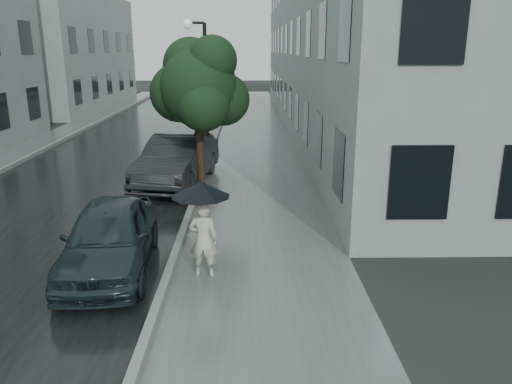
{
  "coord_description": "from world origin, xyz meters",
  "views": [
    {
      "loc": [
        -0.08,
        -7.92,
        4.14
      ],
      "look_at": [
        0.09,
        1.91,
        1.3
      ],
      "focal_mm": 35.0,
      "sensor_mm": 36.0,
      "label": 1
    }
  ],
  "objects_px": {
    "street_tree": "(199,87)",
    "lamp_post": "(202,88)",
    "pedestrian": "(203,239)",
    "car_far": "(177,160)",
    "car_near": "(110,237)"
  },
  "relations": [
    {
      "from": "lamp_post",
      "to": "car_near",
      "type": "xyz_separation_m",
      "value": [
        -1.13,
        -7.9,
        -2.21
      ]
    },
    {
      "from": "street_tree",
      "to": "lamp_post",
      "type": "xyz_separation_m",
      "value": [
        -0.16,
        2.57,
        -0.22
      ]
    },
    {
      "from": "car_near",
      "to": "lamp_post",
      "type": "bearing_deg",
      "value": 77.35
    },
    {
      "from": "car_near",
      "to": "pedestrian",
      "type": "bearing_deg",
      "value": -14.96
    },
    {
      "from": "pedestrian",
      "to": "car_far",
      "type": "bearing_deg",
      "value": -73.96
    },
    {
      "from": "street_tree",
      "to": "lamp_post",
      "type": "height_order",
      "value": "lamp_post"
    },
    {
      "from": "pedestrian",
      "to": "car_near",
      "type": "distance_m",
      "value": 1.85
    },
    {
      "from": "lamp_post",
      "to": "car_far",
      "type": "xyz_separation_m",
      "value": [
        -0.69,
        -1.55,
        -2.11
      ]
    },
    {
      "from": "pedestrian",
      "to": "street_tree",
      "type": "xyz_separation_m",
      "value": [
        -0.53,
        5.66,
        2.37
      ]
    },
    {
      "from": "car_near",
      "to": "car_far",
      "type": "relative_size",
      "value": 0.84
    },
    {
      "from": "street_tree",
      "to": "car_near",
      "type": "bearing_deg",
      "value": -103.58
    },
    {
      "from": "street_tree",
      "to": "car_near",
      "type": "distance_m",
      "value": 5.99
    },
    {
      "from": "street_tree",
      "to": "lamp_post",
      "type": "bearing_deg",
      "value": 93.46
    },
    {
      "from": "street_tree",
      "to": "car_near",
      "type": "xyz_separation_m",
      "value": [
        -1.29,
        -5.32,
        -2.43
      ]
    },
    {
      "from": "car_far",
      "to": "pedestrian",
      "type": "bearing_deg",
      "value": -68.9
    }
  ]
}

